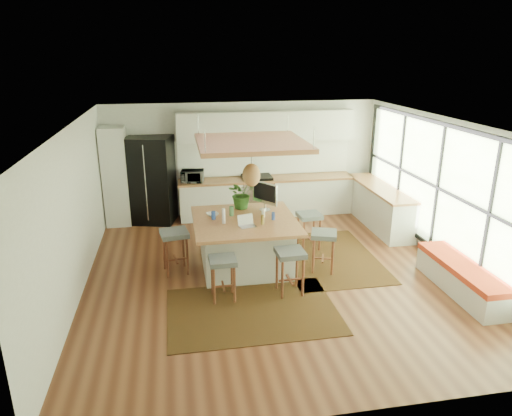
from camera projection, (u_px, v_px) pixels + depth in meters
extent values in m
plane|color=#4E2516|center=(272.00, 274.00, 8.40)|extent=(7.00, 7.00, 0.00)
plane|color=white|center=(274.00, 124.00, 7.54)|extent=(7.00, 7.00, 0.00)
plane|color=beige|center=(242.00, 159.00, 11.24)|extent=(6.50, 0.00, 6.50)
plane|color=beige|center=(345.00, 308.00, 4.71)|extent=(6.50, 0.00, 6.50)
plane|color=beige|center=(74.00, 214.00, 7.43)|extent=(0.00, 7.00, 7.00)
plane|color=beige|center=(446.00, 193.00, 8.51)|extent=(0.00, 7.00, 7.00)
cube|color=beige|center=(116.00, 177.00, 10.52)|extent=(0.55, 0.60, 2.25)
cube|color=beige|center=(267.00, 197.00, 11.32)|extent=(4.20, 0.60, 0.88)
cube|color=brown|center=(267.00, 179.00, 11.17)|extent=(4.24, 0.64, 0.05)
cube|color=white|center=(265.00, 158.00, 11.31)|extent=(4.20, 0.02, 0.80)
cube|color=beige|center=(266.00, 126.00, 10.91)|extent=(4.20, 0.34, 0.70)
cube|color=beige|center=(379.00, 207.00, 10.62)|extent=(0.60, 2.50, 0.88)
cube|color=brown|center=(381.00, 188.00, 10.47)|extent=(0.64, 2.54, 0.05)
cube|color=black|center=(252.00, 311.00, 7.19)|extent=(2.60, 1.80, 0.01)
cube|color=black|center=(328.00, 257.00, 9.06)|extent=(1.80, 2.60, 0.01)
imported|color=#A5A5AA|center=(192.00, 175.00, 10.78)|extent=(0.55, 0.36, 0.34)
imported|color=#1E4C19|center=(241.00, 197.00, 8.96)|extent=(0.79, 0.79, 0.46)
imported|color=white|center=(212.00, 214.00, 8.58)|extent=(0.27, 0.27, 0.05)
cylinder|color=#2D50B4|center=(214.00, 214.00, 8.38)|extent=(0.07, 0.07, 0.19)
cylinder|color=white|center=(224.00, 219.00, 8.17)|extent=(0.07, 0.07, 0.19)
cylinder|color=olive|center=(261.00, 219.00, 8.14)|extent=(0.07, 0.07, 0.19)
cylinder|color=white|center=(263.00, 212.00, 8.48)|extent=(0.07, 0.07, 0.19)
cylinder|color=#457347|center=(232.00, 211.00, 8.58)|extent=(0.07, 0.07, 0.19)
cylinder|color=#2D50B4|center=(273.00, 215.00, 8.37)|extent=(0.07, 0.07, 0.19)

